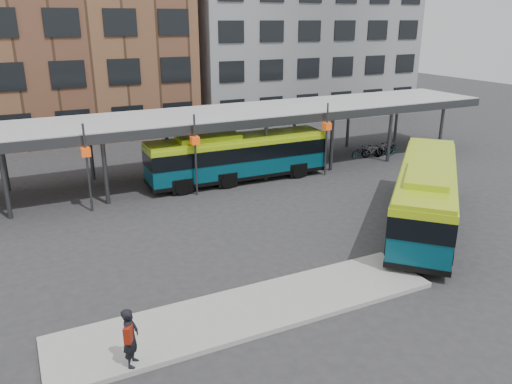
# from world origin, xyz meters

# --- Properties ---
(ground) EXTENTS (120.00, 120.00, 0.00)m
(ground) POSITION_xyz_m (0.00, 0.00, 0.00)
(ground) COLOR #28282B
(ground) RESTS_ON ground
(boarding_island) EXTENTS (14.00, 3.00, 0.18)m
(boarding_island) POSITION_xyz_m (-5.50, -3.00, 0.09)
(boarding_island) COLOR gray
(boarding_island) RESTS_ON ground
(canopy) EXTENTS (40.00, 6.53, 4.80)m
(canopy) POSITION_xyz_m (-0.06, 12.87, 3.91)
(canopy) COLOR #999B9E
(canopy) RESTS_ON ground
(building_brick) EXTENTS (26.00, 14.00, 22.00)m
(building_brick) POSITION_xyz_m (-10.00, 32.00, 11.00)
(building_brick) COLOR brown
(building_brick) RESTS_ON ground
(building_grey) EXTENTS (24.00, 14.00, 20.00)m
(building_grey) POSITION_xyz_m (16.00, 32.00, 10.00)
(building_grey) COLOR slate
(building_grey) RESTS_ON ground
(bus_front) EXTENTS (10.60, 10.35, 3.37)m
(bus_front) POSITION_xyz_m (5.66, 0.37, 1.75)
(bus_front) COLOR #063B4B
(bus_front) RESTS_ON ground
(bus_rear) EXTENTS (11.57, 2.78, 3.18)m
(bus_rear) POSITION_xyz_m (0.23, 11.14, 1.66)
(bus_rear) COLOR #063B4B
(bus_rear) RESTS_ON ground
(pedestrian) EXTENTS (0.72, 0.81, 1.87)m
(pedestrian) POSITION_xyz_m (-10.01, -4.21, 1.13)
(pedestrian) COLOR black
(pedestrian) RESTS_ON boarding_island
(bike_rack) EXTENTS (4.52, 1.53, 1.03)m
(bike_rack) POSITION_xyz_m (12.44, 12.06, 0.46)
(bike_rack) COLOR slate
(bike_rack) RESTS_ON ground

